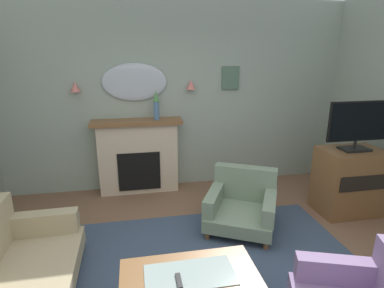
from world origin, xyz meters
name	(u,v)px	position (x,y,z in m)	size (l,w,h in m)	color
wall_back	(177,97)	(0.00, 2.55, 1.46)	(6.40, 0.10, 2.92)	#93A393
patterned_rug	(212,274)	(0.00, 0.20, 0.01)	(3.20, 2.40, 0.01)	#38475B
fireplace	(139,157)	(-0.65, 2.33, 0.57)	(1.36, 0.36, 1.16)	beige
mantel_vase_left	(156,104)	(-0.35, 2.30, 1.40)	(0.10, 0.10, 0.44)	#4C7093
wall_mirror	(135,82)	(-0.65, 2.47, 1.71)	(0.96, 0.06, 0.56)	#B2BCC6
wall_sconce_left	(75,87)	(-1.50, 2.42, 1.66)	(0.14, 0.14, 0.14)	#D17066
wall_sconce_right	(191,85)	(0.20, 2.42, 1.66)	(0.14, 0.14, 0.14)	#D17066
framed_picture	(230,78)	(0.85, 2.48, 1.75)	(0.28, 0.03, 0.36)	#4C6B56
coffee_table	(190,281)	(-0.31, -0.29, 0.38)	(1.10, 0.60, 0.45)	brown
tv_remote	(179,281)	(-0.41, -0.35, 0.45)	(0.04, 0.16, 0.02)	black
floral_couch	(3,283)	(-1.81, 0.05, 0.32)	(0.89, 1.73, 0.76)	tan
armchair_by_coffee_table	(242,203)	(0.60, 1.04, 0.31)	(1.09, 1.10, 0.71)	gray
tv_cabinet	(348,181)	(2.15, 1.12, 0.45)	(0.80, 0.57, 0.90)	brown
tv_flatscreen	(358,125)	(2.15, 1.10, 1.25)	(0.84, 0.24, 0.65)	black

